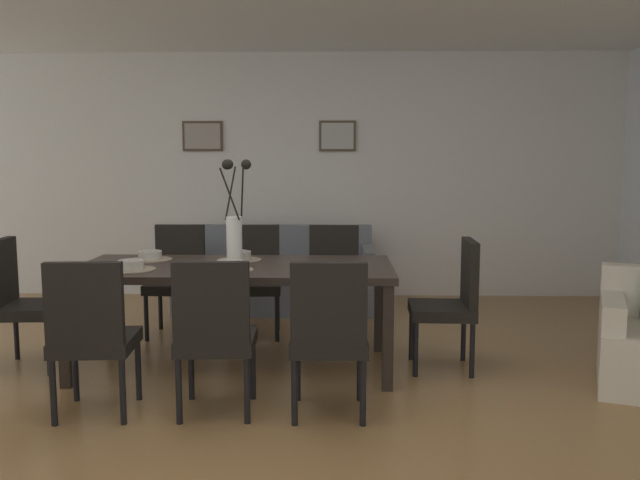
{
  "coord_description": "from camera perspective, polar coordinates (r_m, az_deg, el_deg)",
  "views": [
    {
      "loc": [
        0.56,
        -3.83,
        1.47
      ],
      "look_at": [
        0.45,
        0.59,
        0.93
      ],
      "focal_mm": 36.64,
      "sensor_mm": 36.0,
      "label": 1
    }
  ],
  "objects": [
    {
      "name": "ground_plane",
      "position": [
        4.14,
        -6.67,
        -13.85
      ],
      "size": [
        9.0,
        9.0,
        0.0
      ],
      "primitive_type": "plane",
      "color": "olive"
    },
    {
      "name": "back_wall_panel",
      "position": [
        7.1,
        -3.13,
        5.62
      ],
      "size": [
        9.0,
        0.1,
        2.6
      ],
      "primitive_type": "cube",
      "color": "silver",
      "rests_on": "ground"
    },
    {
      "name": "dining_table",
      "position": [
        4.61,
        -7.44,
        -2.99
      ],
      "size": [
        2.2,
        0.99,
        0.74
      ],
      "color": "black",
      "rests_on": "ground"
    },
    {
      "name": "dining_chair_near_left",
      "position": [
        3.95,
        -19.32,
        -7.47
      ],
      "size": [
        0.47,
        0.47,
        0.92
      ],
      "color": "black",
      "rests_on": "ground"
    },
    {
      "name": "dining_chair_near_right",
      "position": [
        5.66,
        -12.35,
        -2.92
      ],
      "size": [
        0.45,
        0.45,
        0.92
      ],
      "color": "black",
      "rests_on": "ground"
    },
    {
      "name": "dining_chair_far_left",
      "position": [
        3.79,
        -9.18,
        -7.73
      ],
      "size": [
        0.46,
        0.46,
        0.92
      ],
      "color": "black",
      "rests_on": "ground"
    },
    {
      "name": "dining_chair_far_right",
      "position": [
        5.54,
        -5.73,
        -3.0
      ],
      "size": [
        0.47,
        0.47,
        0.92
      ],
      "color": "black",
      "rests_on": "ground"
    },
    {
      "name": "dining_chair_mid_left",
      "position": [
        3.72,
        0.77,
        -7.93
      ],
      "size": [
        0.44,
        0.44,
        0.92
      ],
      "color": "black",
      "rests_on": "ground"
    },
    {
      "name": "dining_chair_mid_right",
      "position": [
        5.5,
        1.17,
        -3.05
      ],
      "size": [
        0.46,
        0.46,
        0.92
      ],
      "color": "black",
      "rests_on": "ground"
    },
    {
      "name": "dining_chair_head_west",
      "position": [
        5.08,
        -24.85,
        -4.53
      ],
      "size": [
        0.47,
        0.47,
        0.92
      ],
      "color": "black",
      "rests_on": "ground"
    },
    {
      "name": "dining_chair_head_east",
      "position": [
        4.68,
        11.51,
        -4.97
      ],
      "size": [
        0.46,
        0.46,
        0.92
      ],
      "color": "black",
      "rests_on": "ground"
    },
    {
      "name": "centerpiece_vase",
      "position": [
        4.57,
        -7.5,
        1.32
      ],
      "size": [
        0.21,
        0.23,
        0.73
      ],
      "color": "white",
      "rests_on": "dining_table"
    },
    {
      "name": "placemat_near_left",
      "position": [
        4.54,
        -16.16,
        -2.49
      ],
      "size": [
        0.32,
        0.32,
        0.01
      ],
      "primitive_type": "cylinder",
      "color": "#7F705B",
      "rests_on": "dining_table"
    },
    {
      "name": "bowl_near_left",
      "position": [
        4.53,
        -16.17,
        -2.03
      ],
      "size": [
        0.17,
        0.17,
        0.07
      ],
      "color": "#B2ADA3",
      "rests_on": "dining_table"
    },
    {
      "name": "placemat_near_right",
      "position": [
        4.96,
        -14.62,
        -1.66
      ],
      "size": [
        0.32,
        0.32,
        0.01
      ],
      "primitive_type": "cylinder",
      "color": "#7F705B",
      "rests_on": "dining_table"
    },
    {
      "name": "bowl_near_right",
      "position": [
        4.95,
        -14.63,
        -1.23
      ],
      "size": [
        0.17,
        0.17,
        0.07
      ],
      "color": "#B2ADA3",
      "rests_on": "dining_table"
    },
    {
      "name": "placemat_far_left",
      "position": [
        4.39,
        -7.9,
        -2.61
      ],
      "size": [
        0.32,
        0.32,
        0.01
      ],
      "primitive_type": "cylinder",
      "color": "#7F705B",
      "rests_on": "dining_table"
    },
    {
      "name": "bowl_far_left",
      "position": [
        4.38,
        -7.91,
        -2.13
      ],
      "size": [
        0.17,
        0.17,
        0.07
      ],
      "color": "#B2ADA3",
      "rests_on": "dining_table"
    },
    {
      "name": "placemat_far_right",
      "position": [
        4.82,
        -7.05,
        -1.73
      ],
      "size": [
        0.32,
        0.32,
        0.01
      ],
      "primitive_type": "cylinder",
      "color": "#7F705B",
      "rests_on": "dining_table"
    },
    {
      "name": "bowl_far_right",
      "position": [
        4.81,
        -7.06,
        -1.29
      ],
      "size": [
        0.17,
        0.17,
        0.07
      ],
      "color": "#B2ADA3",
      "rests_on": "dining_table"
    },
    {
      "name": "sofa",
      "position": [
        6.55,
        -3.82,
        -3.5
      ],
      "size": [
        1.92,
        0.84,
        0.8
      ],
      "color": "slate",
      "rests_on": "ground"
    },
    {
      "name": "framed_picture_left",
      "position": [
        7.16,
        -10.22,
        8.92
      ],
      "size": [
        0.43,
        0.03,
        0.32
      ],
      "color": "#473828"
    },
    {
      "name": "framed_picture_center",
      "position": [
        7.01,
        1.54,
        9.07
      ],
      "size": [
        0.39,
        0.03,
        0.32
      ],
      "color": "#473828"
    }
  ]
}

